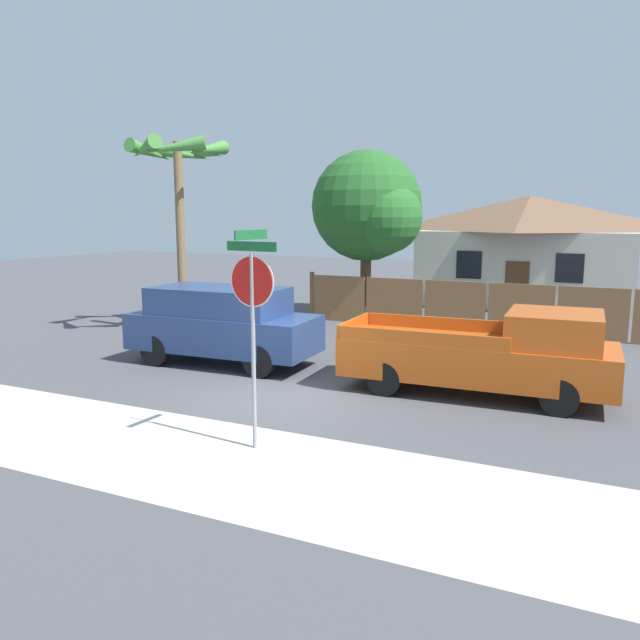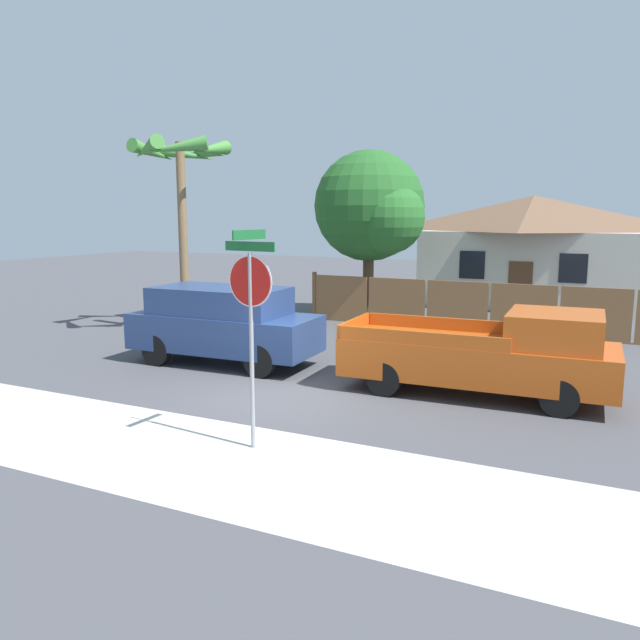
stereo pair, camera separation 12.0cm
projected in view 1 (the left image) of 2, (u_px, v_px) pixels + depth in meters
The scene contains 9 objects.
ground_plane at pixel (280, 394), 13.28m from camera, with size 80.00×80.00×0.00m, color #47474C.
sidewalk_strip at pixel (172, 451), 10.07m from camera, with size 36.00×3.20×0.01m.
wooden_fence at pixel (487, 308), 20.11m from camera, with size 12.68×0.12×1.73m.
house at pixel (528, 248), 26.50m from camera, with size 9.01×6.01×4.58m.
oak_tree at pixel (370, 209), 22.54m from camera, with size 4.21×4.01×6.10m.
palm_tree at pixel (178, 167), 19.32m from camera, with size 2.98×3.20×6.08m.
red_suv at pixel (222, 323), 15.85m from camera, with size 4.87×2.13×1.97m.
orange_pickup at pixel (489, 354), 13.10m from camera, with size 5.66×2.22×1.86m.
stop_sign at pixel (252, 301), 9.84m from camera, with size 0.94×0.84×3.55m.
Camera 1 is at (6.24, -11.25, 3.78)m, focal length 35.00 mm.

